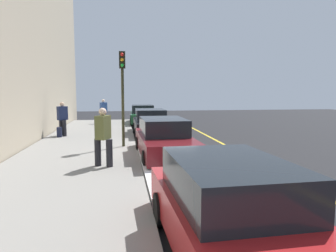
% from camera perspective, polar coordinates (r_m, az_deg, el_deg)
% --- Properties ---
extents(ground_plane, '(56.00, 56.00, 0.00)m').
position_cam_1_polar(ground_plane, '(12.54, -1.12, -5.13)').
color(ground_plane, black).
extents(sidewalk, '(28.00, 4.60, 0.15)m').
position_cam_1_polar(sidewalk, '(12.55, -16.30, -5.03)').
color(sidewalk, gray).
rests_on(sidewalk, ground).
extents(lane_stripe_centre, '(28.00, 0.14, 0.01)m').
position_cam_1_polar(lane_stripe_centre, '(13.32, 12.70, -4.58)').
color(lane_stripe_centre, gold).
rests_on(lane_stripe_centre, ground).
extents(snow_bank_curb, '(8.16, 0.56, 0.22)m').
position_cam_1_polar(snow_bank_curb, '(10.71, -3.64, -6.54)').
color(snow_bank_curb, white).
rests_on(snow_bank_curb, ground).
extents(parked_car_green, '(4.63, 2.01, 1.51)m').
position_cam_1_polar(parked_car_green, '(23.34, -4.77, 2.10)').
color(parked_car_green, black).
rests_on(parked_car_green, ground).
extents(parked_car_black, '(4.59, 1.90, 1.51)m').
position_cam_1_polar(parked_car_black, '(17.38, -3.29, 0.63)').
color(parked_car_black, black).
rests_on(parked_car_black, ground).
extents(parked_car_maroon, '(4.82, 1.99, 1.51)m').
position_cam_1_polar(parked_car_maroon, '(11.42, -0.77, -2.40)').
color(parked_car_maroon, black).
rests_on(parked_car_maroon, ground).
extents(parked_car_red, '(4.78, 2.02, 1.51)m').
position_cam_1_polar(parked_car_red, '(4.71, 12.00, -15.58)').
color(parked_car_red, black).
rests_on(parked_car_red, ground).
extents(pedestrian_navy_coat, '(0.53, 0.58, 1.82)m').
position_cam_1_polar(pedestrian_navy_coat, '(17.28, -19.10, 1.46)').
color(pedestrian_navy_coat, black).
rests_on(pedestrian_navy_coat, sidewalk).
extents(pedestrian_olive_coat, '(0.59, 0.57, 1.86)m').
position_cam_1_polar(pedestrian_olive_coat, '(9.83, -12.02, -1.73)').
color(pedestrian_olive_coat, black).
rests_on(pedestrian_olive_coat, sidewalk).
extents(pedestrian_blue_coat, '(0.55, 0.57, 1.79)m').
position_cam_1_polar(pedestrian_blue_coat, '(23.42, -11.94, 2.85)').
color(pedestrian_blue_coat, black).
rests_on(pedestrian_blue_coat, sidewalk).
extents(traffic_light_pole, '(0.35, 0.26, 4.04)m').
position_cam_1_polar(traffic_light_pole, '(13.21, -8.49, 8.05)').
color(traffic_light_pole, '#2D2D19').
rests_on(traffic_light_pole, sidewalk).
extents(rolling_suitcase, '(0.34, 0.22, 0.87)m').
position_cam_1_polar(rolling_suitcase, '(16.99, -19.60, -1.05)').
color(rolling_suitcase, '#191E38').
rests_on(rolling_suitcase, sidewalk).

